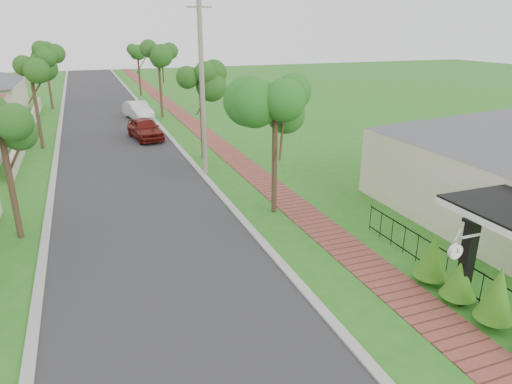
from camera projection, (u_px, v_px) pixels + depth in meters
ground at (299, 315)px, 12.28m from camera, size 160.00×160.00×0.00m
road at (119, 149)px, 28.86m from camera, size 7.00×120.00×0.02m
kerb_right at (176, 144)px, 30.08m from camera, size 0.30×120.00×0.10m
kerb_left at (56, 155)px, 27.65m from camera, size 0.30×120.00×0.10m
sidewalk at (214, 141)px, 30.94m from camera, size 1.50×120.00×0.03m
porch_post at (466, 266)px, 12.53m from camera, size 0.48×0.48×2.52m
picket_fence at (447, 266)px, 13.72m from camera, size 0.03×8.02×1.00m
street_trees at (106, 67)px, 33.38m from camera, size 10.70×37.65×5.89m
hedge_row at (479, 288)px, 12.07m from camera, size 0.90×4.50×1.90m
parked_car_red at (145, 129)px, 31.21m from camera, size 2.29×4.44×1.45m
parked_car_white at (138, 110)px, 38.16m from camera, size 2.26×4.50×1.42m
near_tree at (275, 113)px, 17.75m from camera, size 2.03×2.03×5.21m
utility_pole at (202, 90)px, 22.77m from camera, size 1.20×0.24×8.58m
station_clock at (457, 250)px, 11.61m from camera, size 1.06×0.13×0.59m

